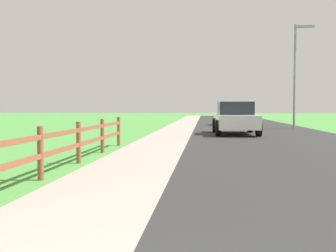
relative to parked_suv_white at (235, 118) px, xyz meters
name	(u,v)px	position (x,y,z in m)	size (l,w,h in m)	color
ground_plane	(195,127)	(-2.08, 6.56, -0.77)	(120.00, 120.00, 0.00)	#4B933E
road_asphalt	(247,126)	(1.42, 8.56, -0.76)	(7.00, 66.00, 0.01)	#2C2C2C
curb_concrete	(153,126)	(-5.08, 8.56, -0.76)	(6.00, 66.00, 0.01)	#B69A8E
grass_verge	(132,125)	(-6.58, 8.56, -0.76)	(5.00, 66.00, 0.00)	#4B933E
rail_fence	(40,149)	(-4.34, -12.66, -0.20)	(0.11, 13.11, 0.97)	brown
parked_suv_white	(235,118)	(0.00, 0.00, 0.00)	(2.11, 4.45, 1.55)	white
parked_car_red	(236,114)	(0.77, 9.64, 0.04)	(2.24, 4.48, 1.59)	maroon
street_lamp	(297,67)	(4.05, 5.54, 2.97)	(1.17, 0.20, 6.27)	gray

